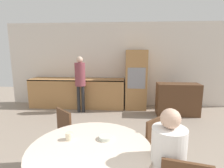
{
  "coord_description": "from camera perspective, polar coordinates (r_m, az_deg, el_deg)",
  "views": [
    {
      "loc": [
        0.2,
        -0.1,
        1.71
      ],
      "look_at": [
        -0.04,
        3.13,
        1.11
      ],
      "focal_mm": 28.0,
      "sensor_mm": 36.0,
      "label": 1
    }
  ],
  "objects": [
    {
      "name": "chair_far_right",
      "position": [
        2.52,
        11.89,
        -18.51
      ],
      "size": [
        0.57,
        0.57,
        0.89
      ],
      "rotation": [
        0.0,
        0.0,
        3.96
      ],
      "color": "#51331E",
      "rests_on": "ground_plane"
    },
    {
      "name": "wall_back",
      "position": [
        5.59,
        2.24,
        6.25
      ],
      "size": [
        7.15,
        0.05,
        2.6
      ],
      "color": "silver",
      "rests_on": "ground_plane"
    },
    {
      "name": "bowl_near",
      "position": [
        2.01,
        -2.1,
        -17.04
      ],
      "size": [
        0.15,
        0.15,
        0.04
      ],
      "color": "silver",
      "rests_on": "dining_table"
    },
    {
      "name": "dining_table",
      "position": [
        2.02,
        -6.98,
        -25.24
      ],
      "size": [
        1.25,
        1.25,
        0.76
      ],
      "color": "#51331E",
      "rests_on": "ground_plane"
    },
    {
      "name": "kitchen_counter",
      "position": [
        5.57,
        -11.2,
        -2.72
      ],
      "size": [
        2.9,
        0.6,
        0.89
      ],
      "color": "#AD7A47",
      "rests_on": "ground_plane"
    },
    {
      "name": "oven_unit",
      "position": [
        5.31,
        7.77,
        1.41
      ],
      "size": [
        0.63,
        0.59,
        1.77
      ],
      "color": "#AD7A47",
      "rests_on": "ground_plane"
    },
    {
      "name": "chair_far_left",
      "position": [
        2.73,
        -17.06,
        -16.35
      ],
      "size": [
        0.56,
        0.56,
        0.89
      ],
      "rotation": [
        0.0,
        0.0,
        5.55
      ],
      "color": "#51331E",
      "rests_on": "ground_plane"
    },
    {
      "name": "sideboard",
      "position": [
        5.1,
        20.62,
        -4.7
      ],
      "size": [
        1.12,
        0.45,
        0.87
      ],
      "color": "#51331E",
      "rests_on": "ground_plane"
    },
    {
      "name": "cup",
      "position": [
        2.04,
        -13.81,
        -16.2
      ],
      "size": [
        0.08,
        0.08,
        0.08
      ],
      "color": "beige",
      "rests_on": "dining_table"
    },
    {
      "name": "person_standing",
      "position": [
        4.95,
        -10.36,
        1.98
      ],
      "size": [
        0.29,
        0.29,
        1.59
      ],
      "color": "#262628",
      "rests_on": "ground_plane"
    },
    {
      "name": "person_seated",
      "position": [
        1.77,
        17.86,
        -23.96
      ],
      "size": [
        0.3,
        0.36,
        1.24
      ],
      "color": "#262628",
      "rests_on": "ground_plane"
    }
  ]
}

